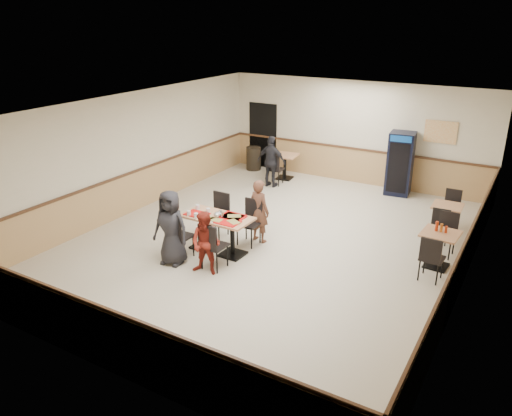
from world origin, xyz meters
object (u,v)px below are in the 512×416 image
Objects in this scene: diner_woman_right at (206,244)px; side_table_far at (446,215)px; main_table at (218,228)px; diner_woman_left at (171,228)px; back_table at (285,163)px; diner_man_opposite at (259,211)px; lone_diner at (271,162)px; trash_bin at (254,158)px; side_table_near at (439,244)px; pepsi_cooler at (400,164)px.

side_table_far is (3.62, 4.34, -0.17)m from diner_woman_right.
main_table is 2.17× the size of side_table_far.
back_table is at bearing 88.50° from diner_woman_left.
diner_woman_right is at bearing -7.76° from diner_woman_left.
diner_man_opposite is 0.95× the size of lone_diner.
main_table is 2.03× the size of trash_bin.
side_table_near is 4.42m from pepsi_cooler.
diner_man_opposite is 4.32m from side_table_far.
side_table_near is at bearing -156.87° from diner_man_opposite.
pepsi_cooler is 2.36× the size of trash_bin.
diner_woman_left is at bearing -73.42° from trash_bin.
diner_woman_left is 1.09× the size of diner_man_opposite.
pepsi_cooler reaches higher than lone_diner.
side_table_near is at bearing 150.23° from lone_diner.
lone_diner is 1.91× the size of back_table.
pepsi_cooler is at bearing 65.05° from diner_woman_right.
lone_diner is at bearing 104.77° from main_table.
main_table reaches higher than side_table_near.
main_table is 5.33m from back_table.
back_table is (0.00, 0.87, -0.25)m from lone_diner.
side_table_near is 1.07× the size of side_table_far.
lone_diner reaches higher than diner_man_opposite.
main_table is at bearing 103.15° from diner_woman_right.
diner_woman_left is at bearing -84.39° from back_table.
diner_woman_left reaches higher than diner_woman_right.
lone_diner is (-1.09, 4.35, 0.22)m from main_table.
diner_woman_right reaches higher than side_table_near.
trash_bin is (-1.33, 1.22, -0.38)m from lone_diner.
side_table_far is 0.93× the size of trash_bin.
pepsi_cooler is (3.38, 0.39, 0.37)m from back_table.
lone_diner is 2.02× the size of trash_bin.
diner_woman_left is 6.77m from trash_bin.
side_table_near is at bearing -83.61° from side_table_far.
side_table_near is 1.00× the size of trash_bin.
back_table is at bearing -57.94° from diner_man_opposite.
diner_woman_left is at bearing 73.29° from diner_man_opposite.
main_table is 0.99m from diner_woman_right.
diner_woman_right is 4.60m from side_table_near.
side_table_far is 6.76m from trash_bin.
diner_man_opposite is at bearing 62.10° from main_table.
diner_woman_left is at bearing 170.77° from diner_woman_right.
back_table is (-1.09, 5.22, -0.03)m from main_table.
diner_woman_left reaches higher than lone_diner.
diner_woman_right is (0.37, -0.92, 0.10)m from main_table.
side_table_far is at bearing -19.39° from back_table.
diner_woman_left is at bearing -119.47° from pepsi_cooler.
diner_man_opposite is at bearing -168.71° from side_table_near.
trash_bin is (-1.33, 0.35, -0.14)m from back_table.
lone_diner is 2.17× the size of side_table_far.
back_table is at bearing -92.65° from lone_diner.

